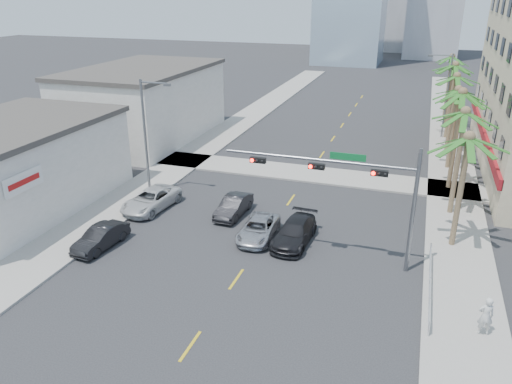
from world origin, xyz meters
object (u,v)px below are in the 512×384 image
car_lane_left (234,206)px  traffic_signal_mast (356,183)px  car_parked_far (151,200)px  car_lane_right (295,232)px  car_parked_mid (101,238)px  car_lane_center (258,229)px  pedestrian (486,316)px

car_lane_left → traffic_signal_mast: bearing=-21.7°
car_parked_far → car_lane_left: bearing=14.8°
car_parked_far → car_lane_right: car_parked_far is taller
car_parked_mid → car_lane_center: bearing=32.3°
traffic_signal_mast → car_lane_left: (-9.00, 4.05, -4.36)m
traffic_signal_mast → car_lane_center: (-6.21, 1.25, -4.42)m
car_parked_far → car_lane_center: bearing=-5.4°
car_parked_far → car_lane_left: (6.19, 0.91, -0.04)m
car_parked_far → traffic_signal_mast: bearing=-5.2°
car_lane_center → pedestrian: size_ratio=2.32×
traffic_signal_mast → car_parked_mid: size_ratio=2.68×
car_lane_center → car_lane_right: bearing=-0.5°
car_parked_far → pedestrian: size_ratio=2.66×
traffic_signal_mast → car_lane_center: bearing=168.6°
car_lane_left → pedestrian: pedestrian is taller
car_lane_left → car_lane_center: size_ratio=0.92×
car_parked_mid → car_lane_right: car_lane_right is taller
car_parked_mid → car_lane_right: 12.25m
traffic_signal_mast → car_lane_center: traffic_signal_mast is taller
car_lane_center → pedestrian: (13.15, -6.19, 0.50)m
car_lane_right → pedestrian: 12.43m
traffic_signal_mast → car_parked_far: size_ratio=2.11×
pedestrian → car_lane_right: bearing=-42.3°
traffic_signal_mast → car_lane_center: 7.73m
car_lane_right → car_lane_left: bearing=155.2°
car_parked_mid → pedestrian: pedestrian is taller
car_lane_center → car_lane_left: bearing=132.2°
car_parked_mid → car_parked_far: car_parked_far is taller
traffic_signal_mast → car_lane_center: size_ratio=2.41×
car_parked_far → pedestrian: pedestrian is taller
car_parked_far → car_lane_right: bearing=-2.5°
car_lane_center → pedestrian: pedestrian is taller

